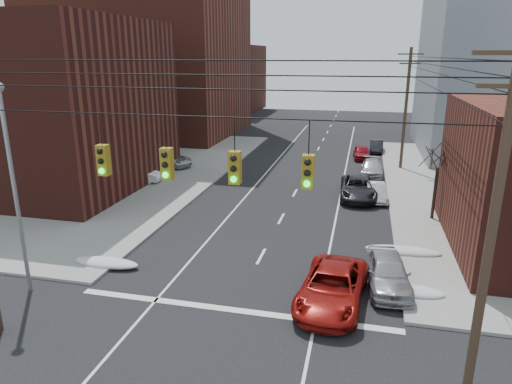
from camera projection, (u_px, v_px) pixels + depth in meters
The scene contains 24 objects.
sidewalk_nw at pixel (25, 165), 44.31m from camera, with size 40.00×40.00×0.15m, color gray.
building_brick_tall at pixel (142, 17), 58.90m from camera, with size 24.00×20.00×30.00m, color maroon.
building_brick_near at pixel (22, 105), 36.69m from camera, with size 20.00×16.00×13.00m, color #4A1C16.
building_brick_far at pixel (199, 79), 86.16m from camera, with size 22.00×18.00×12.00m, color #4A1C16.
building_glass at pixel (497, 50), 69.95m from camera, with size 20.00×18.00×22.00m, color gray.
utility_pole_right at pixel (492, 229), 12.47m from camera, with size 2.20×0.28×11.00m.
utility_pole_far at pixel (406, 107), 41.35m from camera, with size 2.20×0.28×11.00m.
traffic_signals at pixel (200, 164), 13.90m from camera, with size 17.00×0.42×2.02m.
street_light at pixel (12, 173), 19.31m from camera, with size 0.44×0.44×9.32m.
bare_tree at pixel (435, 186), 29.07m from camera, with size 2.09×2.20×4.93m.
snow_nw at pixel (106, 263), 23.18m from camera, with size 3.50×1.08×0.42m, color silver.
snow_ne at pixel (410, 291), 20.38m from camera, with size 3.00×1.08×0.42m, color silver.
snow_east_far at pixel (403, 251), 24.57m from camera, with size 4.00×1.08×0.42m, color silver.
red_pickup at pixel (332, 287), 19.56m from camera, with size 2.60×5.64×1.57m, color maroon.
parked_car_a at pixel (388, 272), 20.94m from camera, with size 1.86×4.62×1.57m, color #A2A2A6.
parked_car_b at pixel (376, 192), 33.69m from camera, with size 1.34×3.84×1.26m, color silver.
parked_car_c at pixel (358, 188), 34.09m from camera, with size 2.61×5.66×1.57m, color black.
parked_car_d at pixel (372, 168), 40.71m from camera, with size 1.86×4.58×1.33m, color #ACADB1.
parked_car_e at pixel (362, 152), 47.03m from camera, with size 1.62×4.01×1.37m, color maroon.
parked_car_f at pixel (376, 146), 50.31m from camera, with size 1.38×3.95×1.30m, color black.
lot_car_a at pixel (139, 174), 38.03m from camera, with size 1.35×3.86×1.27m, color white.
lot_car_b at pixel (170, 159), 43.43m from camera, with size 2.25×4.88×1.36m, color #ACADB1.
lot_car_c at pixel (43, 178), 36.33m from camera, with size 2.16×5.30×1.54m, color black.
lot_car_d at pixel (102, 167), 40.60m from camera, with size 1.50×3.72×1.27m, color silver.
Camera 1 is at (4.89, -9.83, 10.36)m, focal length 32.00 mm.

